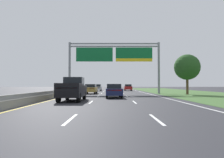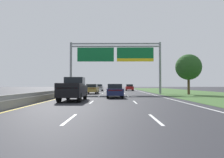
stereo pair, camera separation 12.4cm
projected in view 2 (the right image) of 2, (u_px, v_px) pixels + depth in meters
name	position (u px, v px, depth m)	size (l,w,h in m)	color
ground_plane	(114.00, 94.00, 33.74)	(220.00, 220.00, 0.00)	#2B2B30
lane_striping	(114.00, 94.00, 33.28)	(11.96, 106.00, 0.01)	white
grass_verge_right	(202.00, 94.00, 33.61)	(14.00, 110.00, 0.02)	#3D602D
median_barrier_concrete	(72.00, 92.00, 33.81)	(0.60, 110.00, 0.85)	gray
overhead_sign_gantry	(115.00, 57.00, 35.21)	(15.06, 0.42, 8.49)	gray
pickup_truck_black	(73.00, 89.00, 19.79)	(2.02, 5.41, 2.20)	black
car_silver_left_lane_sedan	(99.00, 87.00, 50.69)	(1.85, 4.41, 1.57)	#B2B5BA
car_gold_left_lane_sedan	(92.00, 89.00, 34.97)	(1.94, 4.45, 1.57)	#A38438
car_navy_centre_lane_sedan	(115.00, 91.00, 24.45)	(1.95, 4.45, 1.57)	#161E47
car_red_right_lane_sedan	(129.00, 87.00, 52.63)	(1.87, 4.42, 1.57)	maroon
car_grey_centre_lane_sedan	(113.00, 88.00, 39.58)	(1.85, 4.41, 1.57)	slate
roadside_tree_mid	(188.00, 67.00, 32.01)	(3.84, 3.84, 6.04)	#4C3823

